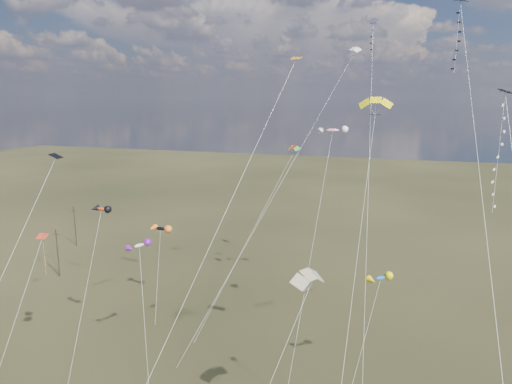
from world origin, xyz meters
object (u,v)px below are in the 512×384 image
(utility_pole_near, at_px, (58,253))
(utility_pole_far, at_px, (75,226))
(parafoil_yellow, at_px, (376,102))
(novelty_black_orange, at_px, (160,229))
(diamond_black_high, at_px, (461,62))

(utility_pole_near, distance_m, utility_pole_far, 16.12)
(parafoil_yellow, height_order, novelty_black_orange, parafoil_yellow)
(utility_pole_near, bearing_deg, utility_pole_far, 119.74)
(diamond_black_high, xyz_separation_m, parafoil_yellow, (-6.45, -1.26, -3.12))
(utility_pole_far, height_order, parafoil_yellow, parafoil_yellow)
(utility_pole_far, height_order, novelty_black_orange, novelty_black_orange)
(utility_pole_near, bearing_deg, novelty_black_orange, -9.66)
(diamond_black_high, height_order, novelty_black_orange, diamond_black_high)
(utility_pole_near, distance_m, diamond_black_high, 65.13)
(parafoil_yellow, bearing_deg, utility_pole_near, 160.93)
(utility_pole_near, xyz_separation_m, novelty_black_orange, (21.32, -3.63, 6.99))
(utility_pole_far, bearing_deg, diamond_black_high, -24.95)
(utility_pole_near, distance_m, novelty_black_orange, 22.72)
(utility_pole_near, height_order, utility_pole_far, same)
(utility_pole_far, xyz_separation_m, diamond_black_high, (64.74, -30.12, 27.62))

